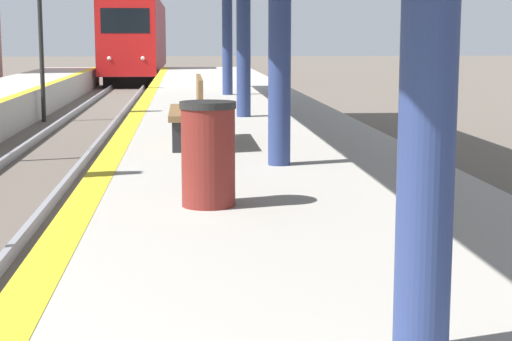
{
  "coord_description": "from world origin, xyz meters",
  "views": [
    {
      "loc": [
        2.58,
        -1.37,
        2.33
      ],
      "look_at": [
        3.87,
        14.26,
        -0.14
      ],
      "focal_mm": 60.0,
      "sensor_mm": 36.0,
      "label": 1
    }
  ],
  "objects_px": {
    "train": "(138,38)",
    "trash_bin": "(208,154)",
    "signal_far": "(39,2)",
    "bench": "(191,108)"
  },
  "relations": [
    {
      "from": "train",
      "to": "trash_bin",
      "type": "distance_m",
      "value": 40.72
    },
    {
      "from": "signal_far",
      "to": "bench",
      "type": "distance_m",
      "value": 12.96
    },
    {
      "from": "trash_bin",
      "to": "signal_far",
      "type": "bearing_deg",
      "value": 103.89
    },
    {
      "from": "signal_far",
      "to": "trash_bin",
      "type": "relative_size",
      "value": 5.08
    },
    {
      "from": "trash_bin",
      "to": "bench",
      "type": "height_order",
      "value": "bench"
    },
    {
      "from": "train",
      "to": "bench",
      "type": "bearing_deg",
      "value": -85.83
    },
    {
      "from": "signal_far",
      "to": "bench",
      "type": "height_order",
      "value": "signal_far"
    },
    {
      "from": "trash_bin",
      "to": "bench",
      "type": "xyz_separation_m",
      "value": [
        -0.12,
        4.29,
        0.04
      ]
    },
    {
      "from": "signal_far",
      "to": "bench",
      "type": "bearing_deg",
      "value": -72.03
    },
    {
      "from": "bench",
      "to": "train",
      "type": "bearing_deg",
      "value": 94.17
    }
  ]
}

